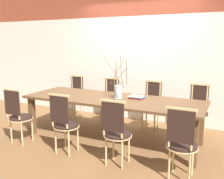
{
  "coord_description": "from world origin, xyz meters",
  "views": [
    {
      "loc": [
        1.79,
        -3.7,
        1.66
      ],
      "look_at": [
        0.0,
        0.0,
        0.88
      ],
      "focal_mm": 40.0,
      "sensor_mm": 36.0,
      "label": 1
    }
  ],
  "objects_px": {
    "chair_far_center": "(151,104)",
    "book_stack": "(137,97)",
    "vase_centerpiece": "(118,91)",
    "dining_table": "(112,103)",
    "chair_near_center": "(116,131)"
  },
  "relations": [
    {
      "from": "chair_far_center",
      "to": "vase_centerpiece",
      "type": "bearing_deg",
      "value": 65.55
    },
    {
      "from": "chair_near_center",
      "to": "book_stack",
      "type": "height_order",
      "value": "chair_near_center"
    },
    {
      "from": "dining_table",
      "to": "vase_centerpiece",
      "type": "xyz_separation_m",
      "value": [
        0.1,
        0.04,
        0.2
      ]
    },
    {
      "from": "dining_table",
      "to": "book_stack",
      "type": "bearing_deg",
      "value": 21.91
    },
    {
      "from": "dining_table",
      "to": "chair_far_center",
      "type": "relative_size",
      "value": 3.24
    },
    {
      "from": "chair_far_center",
      "to": "book_stack",
      "type": "relative_size",
      "value": 3.61
    },
    {
      "from": "dining_table",
      "to": "book_stack",
      "type": "distance_m",
      "value": 0.43
    },
    {
      "from": "chair_far_center",
      "to": "vase_centerpiece",
      "type": "xyz_separation_m",
      "value": [
        -0.35,
        -0.78,
        0.36
      ]
    },
    {
      "from": "chair_near_center",
      "to": "book_stack",
      "type": "relative_size",
      "value": 3.61
    },
    {
      "from": "chair_near_center",
      "to": "chair_far_center",
      "type": "distance_m",
      "value": 1.63
    },
    {
      "from": "dining_table",
      "to": "chair_near_center",
      "type": "relative_size",
      "value": 3.24
    },
    {
      "from": "book_stack",
      "to": "dining_table",
      "type": "bearing_deg",
      "value": -158.09
    },
    {
      "from": "chair_far_center",
      "to": "book_stack",
      "type": "bearing_deg",
      "value": 84.34
    },
    {
      "from": "dining_table",
      "to": "book_stack",
      "type": "xyz_separation_m",
      "value": [
        0.38,
        0.15,
        0.1
      ]
    },
    {
      "from": "dining_table",
      "to": "chair_far_center",
      "type": "distance_m",
      "value": 0.94
    }
  ]
}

